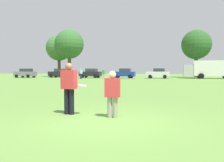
# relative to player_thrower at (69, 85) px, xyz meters

# --- Properties ---
(ground_plane) EXTENTS (177.83, 177.83, 0.00)m
(ground_plane) POSITION_rel_player_thrower_xyz_m (1.33, -0.71, -0.95)
(ground_plane) COLOR #608C3D
(player_thrower) EXTENTS (0.50, 0.32, 1.68)m
(player_thrower) POSITION_rel_player_thrower_xyz_m (0.00, 0.00, 0.00)
(player_thrower) COLOR black
(player_thrower) RESTS_ON ground
(player_defender) EXTENTS (0.44, 0.26, 1.42)m
(player_defender) POSITION_rel_player_thrower_xyz_m (1.49, -0.22, -0.16)
(player_defender) COLOR gray
(player_defender) RESTS_ON ground
(frisbee) EXTENTS (0.27, 0.27, 0.07)m
(frisbee) POSITION_rel_player_thrower_xyz_m (0.48, -0.07, 0.01)
(frisbee) COLOR white
(parked_car_near_left) EXTENTS (4.27, 2.34, 1.82)m
(parked_car_near_left) POSITION_rel_player_thrower_xyz_m (-23.39, 33.69, -0.02)
(parked_car_near_left) COLOR slate
(parked_car_near_left) RESTS_ON ground
(parked_car_mid_left) EXTENTS (4.27, 2.34, 1.82)m
(parked_car_mid_left) POSITION_rel_player_thrower_xyz_m (-17.32, 36.38, -0.02)
(parked_car_mid_left) COLOR black
(parked_car_mid_left) RESTS_ON ground
(parked_car_center) EXTENTS (4.27, 2.34, 1.82)m
(parked_car_center) POSITION_rel_player_thrower_xyz_m (-10.24, 35.29, -0.02)
(parked_car_center) COLOR black
(parked_car_center) RESTS_ON ground
(parked_car_mid_right) EXTENTS (4.27, 2.34, 1.82)m
(parked_car_mid_right) POSITION_rel_player_thrower_xyz_m (-3.55, 35.03, -0.02)
(parked_car_mid_right) COLOR navy
(parked_car_mid_right) RESTS_ON ground
(parked_car_near_right) EXTENTS (4.27, 2.34, 1.82)m
(parked_car_near_right) POSITION_rel_player_thrower_xyz_m (2.69, 35.17, -0.02)
(parked_car_near_right) COLOR silver
(parked_car_near_right) RESTS_ON ground
(box_truck) EXTENTS (8.59, 3.23, 3.18)m
(box_truck) POSITION_rel_player_thrower_xyz_m (11.68, 35.74, 0.81)
(box_truck) COLOR white
(box_truck) RESTS_ON ground
(bystander_sideline_watcher) EXTENTS (0.45, 0.54, 1.71)m
(bystander_sideline_watcher) POSITION_rel_player_thrower_xyz_m (-6.71, 31.69, 0.02)
(bystander_sideline_watcher) COLOR gray
(bystander_sideline_watcher) RESTS_ON ground
(bystander_far_jogger) EXTENTS (0.49, 0.55, 1.75)m
(bystander_far_jogger) POSITION_rel_player_thrower_xyz_m (-10.34, 30.00, 0.04)
(bystander_far_jogger) COLOR #1E234C
(bystander_far_jogger) RESTS_ON ground
(tree_west_oak) EXTENTS (5.97, 5.97, 9.71)m
(tree_west_oak) POSITION_rel_player_thrower_xyz_m (-20.03, 42.10, 5.73)
(tree_west_oak) COLOR brown
(tree_west_oak) RESTS_ON ground
(tree_west_maple) EXTENTS (6.56, 6.56, 10.66)m
(tree_west_maple) POSITION_rel_player_thrower_xyz_m (-17.01, 41.02, 6.39)
(tree_west_maple) COLOR brown
(tree_west_maple) RESTS_ON ground
(tree_center_elm) EXTENTS (5.96, 5.96, 9.69)m
(tree_center_elm) POSITION_rel_player_thrower_xyz_m (10.26, 41.62, 5.72)
(tree_center_elm) COLOR brown
(tree_center_elm) RESTS_ON ground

